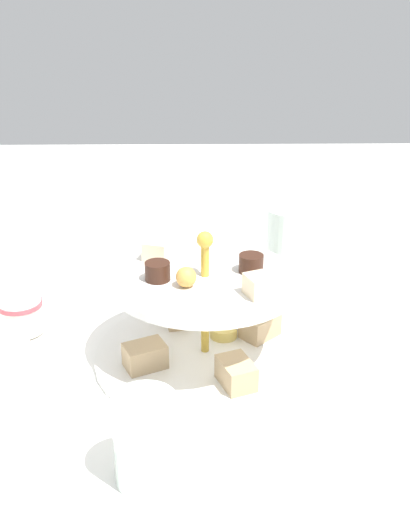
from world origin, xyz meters
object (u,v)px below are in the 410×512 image
object	(u,v)px
butter_knife_right	(114,273)
teacup_with_saucer	(22,319)
water_glass_short_left	(4,367)
water_glass_tall_right	(287,249)
tiered_serving_stand	(205,323)
water_glass_mid_back	(146,440)

from	to	relation	value
butter_knife_right	teacup_with_saucer	bearing A→B (deg)	29.29
water_glass_short_left	butter_knife_right	world-z (taller)	water_glass_short_left
water_glass_tall_right	butter_knife_right	distance (m)	0.29
water_glass_tall_right	teacup_with_saucer	size ratio (longest dim) A/B	1.43
water_glass_tall_right	water_glass_short_left	xyz separation A→B (m)	(-0.27, 0.36, -0.03)
water_glass_tall_right	water_glass_short_left	size ratio (longest dim) A/B	1.82
tiered_serving_stand	water_glass_mid_back	world-z (taller)	tiered_serving_stand
teacup_with_saucer	water_glass_mid_back	size ratio (longest dim) A/B	0.99
water_glass_mid_back	water_glass_tall_right	bearing A→B (deg)	-24.54
tiered_serving_stand	water_glass_short_left	xyz separation A→B (m)	(-0.07, 0.23, -0.01)
tiered_serving_stand	water_glass_mid_back	distance (m)	0.22
teacup_with_saucer	water_glass_mid_back	distance (m)	0.33
water_glass_tall_right	water_glass_mid_back	world-z (taller)	water_glass_tall_right
tiered_serving_stand	butter_knife_right	bearing A→B (deg)	30.38
butter_knife_right	water_glass_mid_back	bearing A→B (deg)	67.57
water_glass_tall_right	teacup_with_saucer	bearing A→B (deg)	110.76
water_glass_short_left	water_glass_mid_back	size ratio (longest dim) A/B	0.78
water_glass_tall_right	butter_knife_right	xyz separation A→B (m)	(0.05, 0.28, -0.06)
tiered_serving_stand	butter_knife_right	xyz separation A→B (m)	(0.25, 0.15, -0.05)
water_glass_short_left	water_glass_mid_back	xyz separation A→B (m)	(-0.14, -0.17, 0.01)
water_glass_tall_right	water_glass_short_left	bearing A→B (deg)	127.27
butter_knife_right	water_glass_mid_back	size ratio (longest dim) A/B	1.87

